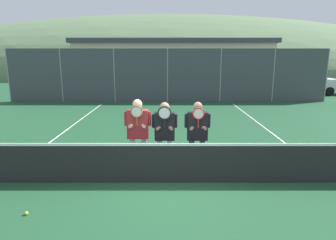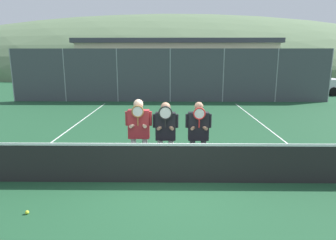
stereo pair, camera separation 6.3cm
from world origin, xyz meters
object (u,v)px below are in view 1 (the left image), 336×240
at_px(car_far_left, 97,82).
at_px(car_left_of_center, 164,82).
at_px(player_center_left, 166,131).
at_px(car_right_of_center, 306,82).
at_px(car_center, 237,82).
at_px(player_center_right, 198,132).
at_px(player_leftmost, 139,129).
at_px(tennis_ball_on_court, 28,213).

height_order(car_far_left, car_left_of_center, car_left_of_center).
distance_m(player_center_left, car_right_of_center, 17.92).
distance_m(player_center_left, car_center, 15.66).
distance_m(car_left_of_center, car_right_of_center, 10.23).
bearing_deg(car_right_of_center, player_center_right, -121.69).
distance_m(car_left_of_center, car_center, 5.20).
bearing_deg(car_right_of_center, car_left_of_center, -178.39).
distance_m(player_leftmost, car_left_of_center, 14.57).
bearing_deg(car_center, tennis_ball_on_court, -113.68).
relative_size(player_center_right, car_left_of_center, 0.37).
bearing_deg(tennis_ball_on_court, player_center_right, 31.35).
bearing_deg(car_center, player_center_right, -105.69).
distance_m(player_center_right, tennis_ball_on_court, 3.88).
bearing_deg(car_far_left, tennis_ball_on_court, -80.98).
relative_size(car_far_left, tennis_ball_on_court, 58.86).
distance_m(player_center_left, tennis_ball_on_court, 3.30).
xyz_separation_m(car_center, tennis_ball_on_court, (-7.38, -16.84, -0.85)).
height_order(player_center_left, car_far_left, player_center_left).
xyz_separation_m(car_far_left, car_right_of_center, (15.05, 0.24, 0.04)).
distance_m(car_far_left, car_right_of_center, 15.05).
bearing_deg(car_far_left, car_left_of_center, -0.54).
xyz_separation_m(car_far_left, car_left_of_center, (4.83, -0.05, 0.06)).
bearing_deg(player_center_right, car_right_of_center, 58.31).
bearing_deg(player_leftmost, player_center_left, -3.28).
height_order(car_center, tennis_ball_on_court, car_center).
relative_size(car_far_left, car_left_of_center, 0.86).
height_order(player_leftmost, car_far_left, player_leftmost).
height_order(player_center_right, car_right_of_center, car_right_of_center).
bearing_deg(car_center, player_leftmost, -110.63).
relative_size(car_center, car_right_of_center, 1.10).
bearing_deg(car_right_of_center, car_far_left, -179.08).
bearing_deg(player_center_right, car_center, 74.31).
relative_size(player_leftmost, car_left_of_center, 0.38).
relative_size(player_leftmost, car_far_left, 0.44).
relative_size(player_center_left, car_center, 0.36).
relative_size(car_left_of_center, car_center, 0.98).
bearing_deg(car_left_of_center, tennis_ball_on_court, -97.51).
relative_size(player_leftmost, car_center, 0.37).
bearing_deg(player_leftmost, car_center, 69.37).
bearing_deg(car_left_of_center, player_center_left, -89.02).
xyz_separation_m(player_leftmost, car_right_of_center, (10.61, 14.86, -0.16)).
relative_size(car_center, tennis_ball_on_court, 69.77).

